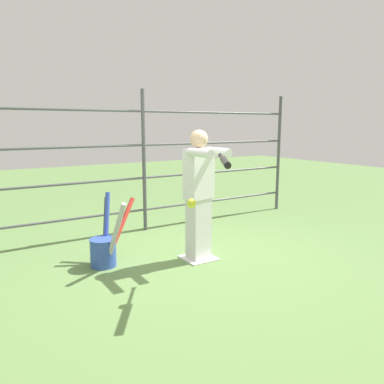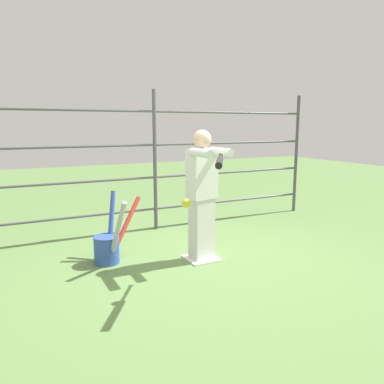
{
  "view_description": "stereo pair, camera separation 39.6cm",
  "coord_description": "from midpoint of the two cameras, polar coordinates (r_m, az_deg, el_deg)",
  "views": [
    {
      "loc": [
        2.53,
        3.85,
        1.71
      ],
      "look_at": [
        0.29,
        0.3,
        0.95
      ],
      "focal_mm": 35.0,
      "sensor_mm": 36.0,
      "label": 1
    },
    {
      "loc": [
        2.19,
        4.05,
        1.71
      ],
      "look_at": [
        0.29,
        0.3,
        0.95
      ],
      "focal_mm": 35.0,
      "sensor_mm": 36.0,
      "label": 2
    }
  ],
  "objects": [
    {
      "name": "ground_plane",
      "position": [
        4.91,
        3.81,
        -10.17
      ],
      "size": [
        24.0,
        24.0,
        0.0
      ],
      "primitive_type": "plane",
      "color": "#608447"
    },
    {
      "name": "bat_bucket",
      "position": [
        4.8,
        -10.21,
        -7.77
      ],
      "size": [
        0.74,
        0.84,
        0.87
      ],
      "color": "#3351B2",
      "rests_on": "ground"
    },
    {
      "name": "baseball_bat_swinging",
      "position": [
        3.69,
        7.3,
        4.66
      ],
      "size": [
        0.54,
        0.81,
        0.08
      ],
      "color": "black"
    },
    {
      "name": "fence_backstop",
      "position": [
        6.06,
        -3.81,
        4.71
      ],
      "size": [
        6.0,
        0.06,
        2.26
      ],
      "color": "#4C4C51",
      "rests_on": "ground"
    },
    {
      "name": "softball_in_flight",
      "position": [
        3.74,
        2.18,
        -1.76
      ],
      "size": [
        0.1,
        0.1,
        0.1
      ],
      "color": "yellow"
    },
    {
      "name": "batter",
      "position": [
        4.66,
        4.04,
        0.09
      ],
      "size": [
        0.42,
        0.61,
        1.65
      ],
      "color": "silver",
      "rests_on": "ground"
    },
    {
      "name": "home_plate",
      "position": [
        4.91,
        3.81,
        -10.06
      ],
      "size": [
        0.4,
        0.4,
        0.02
      ],
      "color": "white",
      "rests_on": "ground"
    }
  ]
}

